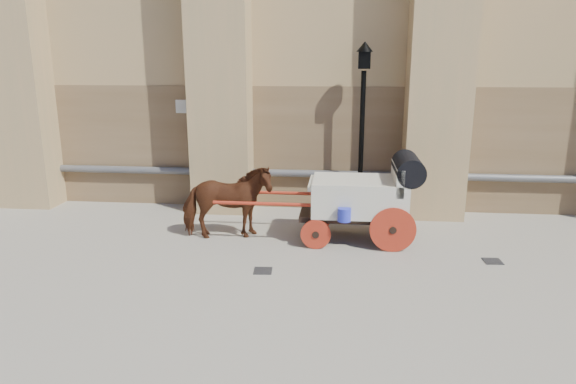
# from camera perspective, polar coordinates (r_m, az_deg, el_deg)

# --- Properties ---
(ground) EXTENTS (90.00, 90.00, 0.00)m
(ground) POSITION_cam_1_polar(r_m,az_deg,el_deg) (9.32, -5.95, -8.38)
(ground) COLOR gray
(ground) RESTS_ON ground
(horse) EXTENTS (1.96, 1.19, 1.55)m
(horse) POSITION_cam_1_polar(r_m,az_deg,el_deg) (10.59, -6.82, -1.15)
(horse) COLOR #572D17
(horse) RESTS_ON ground
(carriage) EXTENTS (4.14, 1.47, 1.81)m
(carriage) POSITION_cam_1_polar(r_m,az_deg,el_deg) (10.47, 8.68, -0.26)
(carriage) COLOR black
(carriage) RESTS_ON ground
(street_lamp) EXTENTS (0.38, 0.38, 4.00)m
(street_lamp) POSITION_cam_1_polar(r_m,az_deg,el_deg) (11.94, 8.22, 7.28)
(street_lamp) COLOR black
(street_lamp) RESTS_ON ground
(drain_grate_near) EXTENTS (0.34, 0.34, 0.01)m
(drain_grate_near) POSITION_cam_1_polar(r_m,az_deg,el_deg) (9.15, -2.81, -8.73)
(drain_grate_near) COLOR black
(drain_grate_near) RESTS_ON ground
(drain_grate_far) EXTENTS (0.34, 0.34, 0.01)m
(drain_grate_far) POSITION_cam_1_polar(r_m,az_deg,el_deg) (10.26, 21.79, -7.15)
(drain_grate_far) COLOR black
(drain_grate_far) RESTS_ON ground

